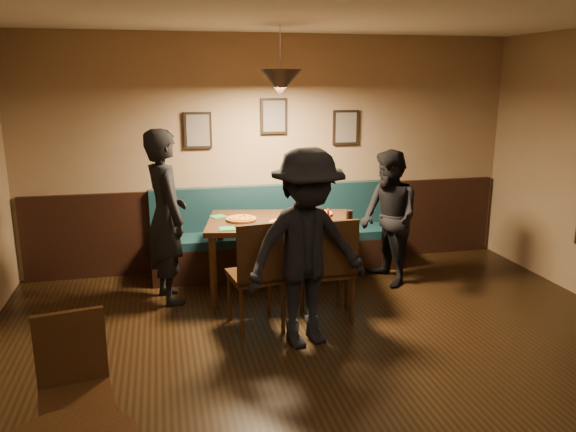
% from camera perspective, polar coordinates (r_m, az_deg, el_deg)
% --- Properties ---
extents(floor, '(7.00, 7.00, 0.00)m').
position_cam_1_polar(floor, '(4.13, 8.94, -20.03)').
color(floor, black).
rests_on(floor, ground).
extents(wall_back, '(6.00, 0.00, 6.00)m').
position_cam_1_polar(wall_back, '(6.86, -1.48, 6.35)').
color(wall_back, '#8C704F').
rests_on(wall_back, ground).
extents(wainscot, '(5.88, 0.06, 1.00)m').
position_cam_1_polar(wainscot, '(7.00, -1.39, -1.00)').
color(wainscot, black).
rests_on(wainscot, ground).
extents(booth_bench, '(3.00, 0.60, 1.00)m').
position_cam_1_polar(booth_bench, '(6.75, -0.93, -1.57)').
color(booth_bench, '#0F232D').
rests_on(booth_bench, ground).
extents(picture_left, '(0.32, 0.04, 0.42)m').
position_cam_1_polar(picture_left, '(6.68, -9.12, 8.58)').
color(picture_left, black).
rests_on(picture_left, wall_back).
extents(picture_center, '(0.32, 0.04, 0.42)m').
position_cam_1_polar(picture_center, '(6.78, -1.45, 10.09)').
color(picture_center, black).
rests_on(picture_center, wall_back).
extents(picture_right, '(0.32, 0.04, 0.42)m').
position_cam_1_polar(picture_right, '(7.03, 5.85, 8.93)').
color(picture_right, black).
rests_on(picture_right, wall_back).
extents(pendant_lamp, '(0.44, 0.44, 0.25)m').
position_cam_1_polar(pendant_lamp, '(5.79, -0.79, 13.42)').
color(pendant_lamp, black).
rests_on(pendant_lamp, ceiling).
extents(dining_table, '(1.70, 1.27, 0.82)m').
position_cam_1_polar(dining_table, '(6.09, -0.74, -4.16)').
color(dining_table, black).
rests_on(dining_table, floor).
extents(chair_near_left, '(0.53, 0.53, 1.05)m').
position_cam_1_polar(chair_near_left, '(5.25, -3.32, -5.81)').
color(chair_near_left, '#321E0D').
rests_on(chair_near_left, floor).
extents(chair_near_right, '(0.47, 0.47, 1.03)m').
position_cam_1_polar(chair_near_right, '(5.45, 3.99, -5.22)').
color(chair_near_right, black).
rests_on(chair_near_right, floor).
extents(diner_left, '(0.60, 0.75, 1.81)m').
position_cam_1_polar(diner_left, '(5.90, -12.27, -0.09)').
color(diner_left, black).
rests_on(diner_left, floor).
extents(diner_right, '(0.67, 0.81, 1.53)m').
position_cam_1_polar(diner_right, '(6.39, 10.20, -0.23)').
color(diner_right, black).
rests_on(diner_right, floor).
extents(diner_front, '(1.24, 0.88, 1.74)m').
position_cam_1_polar(diner_front, '(4.81, 1.94, -3.37)').
color(diner_front, black).
rests_on(diner_front, floor).
extents(pizza_a, '(0.40, 0.40, 0.04)m').
position_cam_1_polar(pizza_a, '(5.97, -4.77, -0.29)').
color(pizza_a, '#C77925').
rests_on(pizza_a, dining_table).
extents(pizza_b, '(0.44, 0.44, 0.04)m').
position_cam_1_polar(pizza_b, '(5.78, -0.26, -0.69)').
color(pizza_b, orange).
rests_on(pizza_b, dining_table).
extents(pizza_c, '(0.34, 0.34, 0.04)m').
position_cam_1_polar(pizza_c, '(6.19, 3.02, 0.26)').
color(pizza_c, gold).
rests_on(pizza_c, dining_table).
extents(soda_glass, '(0.07, 0.07, 0.15)m').
position_cam_1_polar(soda_glass, '(5.82, 6.24, -0.13)').
color(soda_glass, black).
rests_on(soda_glass, dining_table).
extents(tabasco_bottle, '(0.03, 0.03, 0.12)m').
position_cam_1_polar(tabasco_bottle, '(6.03, 4.08, 0.29)').
color(tabasco_bottle, '#9C0F05').
rests_on(tabasco_bottle, dining_table).
extents(napkin_a, '(0.20, 0.20, 0.01)m').
position_cam_1_polar(napkin_a, '(6.16, -7.07, -0.05)').
color(napkin_a, '#1D6D37').
rests_on(napkin_a, dining_table).
extents(napkin_b, '(0.16, 0.16, 0.01)m').
position_cam_1_polar(napkin_b, '(5.65, -6.20, -1.27)').
color(napkin_b, '#207A3F').
rests_on(napkin_b, dining_table).
extents(cutlery_set, '(0.19, 0.09, 0.00)m').
position_cam_1_polar(cutlery_set, '(5.64, 0.28, -1.23)').
color(cutlery_set, silver).
rests_on(cutlery_set, dining_table).
extents(cafe_chair_far, '(0.48, 0.48, 0.93)m').
position_cam_1_polar(cafe_chair_far, '(3.68, -20.69, -16.82)').
color(cafe_chair_far, black).
rests_on(cafe_chair_far, floor).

